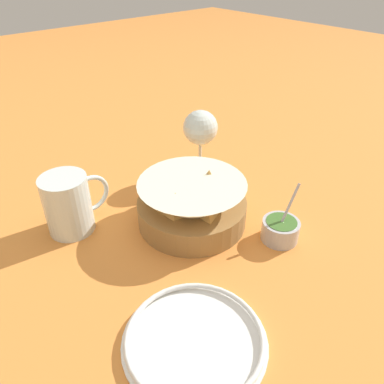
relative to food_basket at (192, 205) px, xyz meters
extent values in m
plane|color=orange|center=(0.02, 0.04, -0.04)|extent=(4.00, 4.00, 0.00)
cylinder|color=olive|center=(0.00, 0.00, -0.02)|extent=(0.21, 0.21, 0.05)
cone|color=#EDE5C6|center=(0.00, 0.00, 0.01)|extent=(0.20, 0.20, 0.09)
cylinder|color=#3D842D|center=(0.00, 0.00, -0.01)|extent=(0.16, 0.16, 0.01)
pyramid|color=gold|center=(0.05, 0.00, 0.02)|extent=(0.07, 0.07, 0.07)
pyramid|color=gold|center=(0.00, 0.05, 0.02)|extent=(0.08, 0.07, 0.06)
pyramid|color=gold|center=(-0.04, -0.01, 0.02)|extent=(0.09, 0.09, 0.06)
pyramid|color=gold|center=(0.00, -0.05, 0.02)|extent=(0.09, 0.10, 0.05)
cylinder|color=#B7B7BC|center=(0.09, -0.15, -0.02)|extent=(0.07, 0.07, 0.04)
cylinder|color=#42702D|center=(0.09, -0.15, -0.01)|extent=(0.06, 0.06, 0.03)
cylinder|color=#B7B7BC|center=(0.10, -0.15, 0.02)|extent=(0.05, 0.01, 0.09)
cylinder|color=silver|center=(0.13, 0.12, -0.04)|extent=(0.07, 0.07, 0.00)
cylinder|color=silver|center=(0.13, 0.12, 0.00)|extent=(0.01, 0.01, 0.08)
sphere|color=silver|center=(0.13, 0.12, 0.08)|extent=(0.08, 0.08, 0.08)
sphere|color=#E5B77F|center=(0.13, 0.12, 0.07)|extent=(0.05, 0.05, 0.05)
cylinder|color=silver|center=(-0.19, 0.14, 0.02)|extent=(0.09, 0.09, 0.11)
cylinder|color=gold|center=(-0.19, 0.14, 0.00)|extent=(0.07, 0.07, 0.08)
torus|color=silver|center=(-0.14, 0.14, 0.02)|extent=(0.08, 0.01, 0.08)
cylinder|color=white|center=(-0.17, -0.20, -0.04)|extent=(0.20, 0.20, 0.01)
torus|color=white|center=(-0.17, -0.20, -0.03)|extent=(0.19, 0.19, 0.01)
camera|label=1|loc=(-0.38, -0.44, 0.42)|focal=35.00mm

